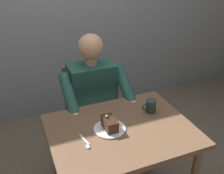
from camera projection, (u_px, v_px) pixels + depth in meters
dining_table at (121, 142)px, 1.71m from camera, size 0.90×0.69×0.75m
chair at (90, 111)px, 2.33m from camera, size 0.42×0.42×0.89m
seated_person at (96, 107)px, 2.13m from camera, size 0.53×0.58×1.20m
dessert_plate at (110, 129)px, 1.65m from camera, size 0.20×0.20×0.01m
cake_slice at (110, 124)px, 1.63m from camera, size 0.07×0.13×0.09m
coffee_cup at (151, 106)px, 1.81m from camera, size 0.11×0.07×0.09m
dessert_spoon at (86, 143)px, 1.53m from camera, size 0.04×0.14×0.01m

